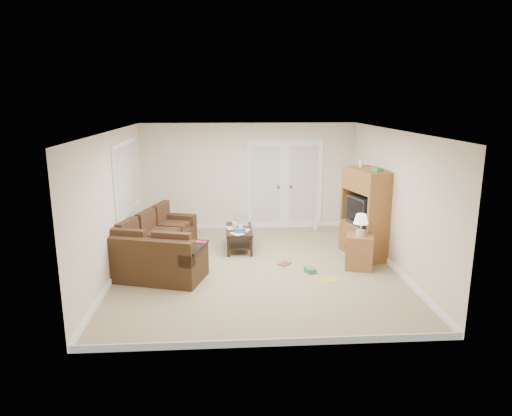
{
  "coord_description": "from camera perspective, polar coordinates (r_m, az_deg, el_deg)",
  "views": [
    {
      "loc": [
        -0.53,
        -7.89,
        3.02
      ],
      "look_at": [
        0.0,
        0.16,
        1.1
      ],
      "focal_mm": 32.0,
      "sensor_mm": 36.0,
      "label": 1
    }
  ],
  "objects": [
    {
      "name": "side_cabinet",
      "position": [
        8.57,
        12.81,
        -5.0
      ],
      "size": [
        0.6,
        0.6,
        1.02
      ],
      "rotation": [
        0.0,
        0.0,
        -0.31
      ],
      "color": "#936236",
      "rests_on": "floor"
    },
    {
      "name": "floor_book",
      "position": [
        8.71,
        3.13,
        -6.84
      ],
      "size": [
        0.29,
        0.3,
        0.02
      ],
      "primitive_type": "imported",
      "rotation": [
        0.0,
        0.0,
        -0.75
      ],
      "color": "brown",
      "rests_on": "floor"
    },
    {
      "name": "floor_greenbox",
      "position": [
        8.31,
        6.78,
        -7.72
      ],
      "size": [
        0.21,
        0.24,
        0.08
      ],
      "primitive_type": "cube",
      "rotation": [
        0.0,
        0.0,
        0.31
      ],
      "color": "#397E49",
      "rests_on": "floor"
    },
    {
      "name": "ceiling",
      "position": [
        7.93,
        0.06,
        9.63
      ],
      "size": [
        5.0,
        5.5,
        0.02
      ],
      "primitive_type": "cube",
      "color": "white",
      "rests_on": "wall_back"
    },
    {
      "name": "tv_armoire",
      "position": [
        9.14,
        13.7,
        -0.57
      ],
      "size": [
        0.84,
        1.19,
        1.86
      ],
      "rotation": [
        0.0,
        0.0,
        0.25
      ],
      "color": "brown",
      "rests_on": "floor"
    },
    {
      "name": "sectional_sofa",
      "position": [
        8.72,
        -12.45,
        -4.99
      ],
      "size": [
        1.9,
        2.99,
        0.81
      ],
      "rotation": [
        0.0,
        0.0,
        -0.29
      ],
      "color": "#3D2817",
      "rests_on": "floor"
    },
    {
      "name": "french_doors",
      "position": [
        10.88,
        3.57,
        2.86
      ],
      "size": [
        1.8,
        0.05,
        2.13
      ],
      "color": "silver",
      "rests_on": "floor"
    },
    {
      "name": "wall_right",
      "position": [
        8.64,
        16.85,
        0.98
      ],
      "size": [
        0.02,
        5.5,
        2.5
      ],
      "primitive_type": "cube",
      "color": "white",
      "rests_on": "floor"
    },
    {
      "name": "floor",
      "position": [
        8.47,
        0.06,
        -7.51
      ],
      "size": [
        5.5,
        5.5,
        0.0
      ],
      "primitive_type": "plane",
      "color": "tan",
      "rests_on": "ground"
    },
    {
      "name": "baseboards",
      "position": [
        8.45,
        0.06,
        -7.19
      ],
      "size": [
        5.0,
        5.5,
        0.1
      ],
      "primitive_type": null,
      "color": "silver",
      "rests_on": "floor"
    },
    {
      "name": "space_heater",
      "position": [
        10.94,
        7.4,
        -2.01
      ],
      "size": [
        0.12,
        0.1,
        0.27
      ],
      "primitive_type": "cube",
      "rotation": [
        0.0,
        0.0,
        -0.14
      ],
      "color": "white",
      "rests_on": "floor"
    },
    {
      "name": "wall_back",
      "position": [
        10.8,
        -0.92,
        3.96
      ],
      "size": [
        5.0,
        0.02,
        2.5
      ],
      "primitive_type": "cube",
      "color": "white",
      "rests_on": "floor"
    },
    {
      "name": "coffee_table",
      "position": [
        9.47,
        -2.1,
        -3.71
      ],
      "size": [
        0.54,
        1.07,
        0.72
      ],
      "rotation": [
        0.0,
        0.0,
        -0.0
      ],
      "color": "black",
      "rests_on": "floor"
    },
    {
      "name": "window_left",
      "position": [
        9.22,
        -15.88,
        3.7
      ],
      "size": [
        0.05,
        1.92,
        1.42
      ],
      "color": "silver",
      "rests_on": "wall_left"
    },
    {
      "name": "wall_left",
      "position": [
        8.32,
        -17.38,
        0.49
      ],
      "size": [
        0.02,
        5.5,
        2.5
      ],
      "primitive_type": "cube",
      "color": "white",
      "rests_on": "floor"
    },
    {
      "name": "floor_magazine",
      "position": [
        8.04,
        9.24,
        -8.83
      ],
      "size": [
        0.29,
        0.24,
        0.01
      ],
      "primitive_type": "cube",
      "rotation": [
        0.0,
        0.0,
        0.1
      ],
      "color": "gold",
      "rests_on": "floor"
    },
    {
      "name": "wall_front",
      "position": [
        5.46,
        2.01,
        -5.53
      ],
      "size": [
        5.0,
        0.02,
        2.5
      ],
      "primitive_type": "cube",
      "color": "white",
      "rests_on": "floor"
    }
  ]
}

